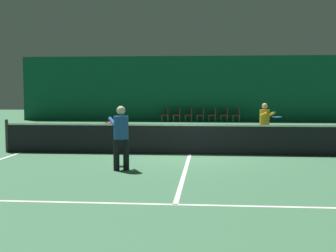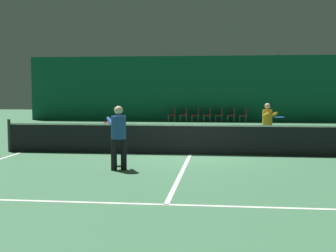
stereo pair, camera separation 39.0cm
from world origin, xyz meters
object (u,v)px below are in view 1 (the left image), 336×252
courtside_chair_0 (166,114)px  courtside_chair_3 (201,114)px  courtside_chair_5 (225,114)px  player_far (265,121)px  courtside_chair_4 (213,114)px  courtside_chair_6 (237,114)px  courtside_chair_2 (190,114)px  player_near (121,133)px  courtside_chair_1 (178,114)px  tennis_net (190,138)px

courtside_chair_0 → courtside_chair_3: bearing=90.0°
courtside_chair_3 → courtside_chair_5: same height
player_far → courtside_chair_0: 12.83m
courtside_chair_5 → courtside_chair_4: bearing=-90.0°
courtside_chair_6 → player_far: bearing=1.4°
player_far → courtside_chair_2: 12.37m
player_near → courtside_chair_1: size_ratio=1.95×
courtside_chair_2 → courtside_chair_4: size_ratio=1.00×
courtside_chair_0 → courtside_chair_3: (2.22, 0.00, 0.00)m
courtside_chair_5 → courtside_chair_1: bearing=-90.0°
tennis_net → courtside_chair_0: tennis_net is taller
courtside_chair_0 → courtside_chair_6: bearing=90.0°
tennis_net → courtside_chair_3: 14.60m
tennis_net → player_far: bearing=45.4°
tennis_net → player_near: 3.41m
tennis_net → courtside_chair_4: (0.87, 14.60, -0.03)m
player_near → tennis_net: bearing=-55.6°
courtside_chair_1 → courtside_chair_3: same height
player_near → courtside_chair_1: player_near is taller
tennis_net → courtside_chair_0: size_ratio=14.29×
player_far → courtside_chair_2: (-3.24, 11.93, -0.42)m
courtside_chair_0 → courtside_chair_3: size_ratio=1.00×
courtside_chair_4 → courtside_chair_2: bearing=-90.0°
courtside_chair_2 → courtside_chair_3: same height
courtside_chair_3 → courtside_chair_6: size_ratio=1.00×
courtside_chair_4 → courtside_chair_5: (0.74, 0.00, 0.00)m
courtside_chair_0 → player_near: bearing=1.5°
courtside_chair_3 → courtside_chair_5: bearing=90.0°
tennis_net → player_near: player_near is taller
courtside_chair_0 → courtside_chair_6: 4.43m
tennis_net → courtside_chair_6: tennis_net is taller
courtside_chair_6 → courtside_chair_2: bearing=-90.0°
tennis_net → player_far: size_ratio=7.77×
courtside_chair_4 → courtside_chair_1: bearing=-90.0°
player_near → player_far: player_near is taller
courtside_chair_0 → player_far: bearing=21.6°
player_far → courtside_chair_5: (-1.03, 11.93, -0.42)m
courtside_chair_4 → courtside_chair_6: bearing=90.0°
courtside_chair_1 → courtside_chair_5: same height
courtside_chair_3 → courtside_chair_1: bearing=-90.0°
player_far → courtside_chair_3: bearing=171.4°
courtside_chair_4 → courtside_chair_0: bearing=-90.0°
courtside_chair_0 → courtside_chair_1: same height
player_near → courtside_chair_5: 17.86m
tennis_net → courtside_chair_5: 14.69m
courtside_chair_2 → courtside_chair_6: same height
player_near → courtside_chair_2: (1.03, 17.56, -0.47)m
courtside_chair_4 → courtside_chair_5: same height
courtside_chair_3 → tennis_net: bearing=-0.5°
player_near → courtside_chair_3: player_near is taller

